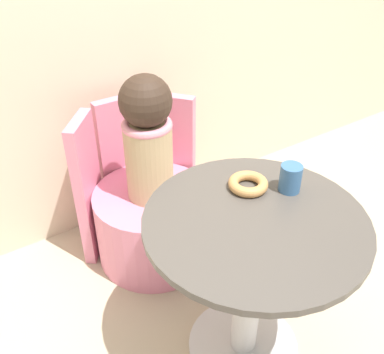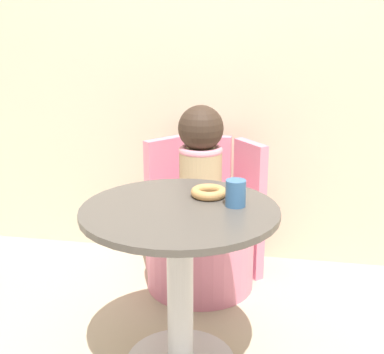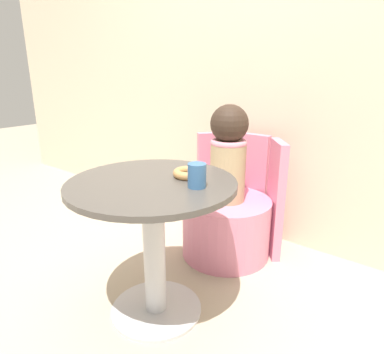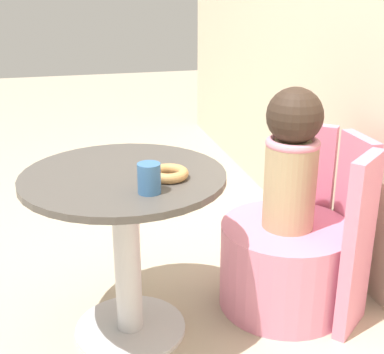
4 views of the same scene
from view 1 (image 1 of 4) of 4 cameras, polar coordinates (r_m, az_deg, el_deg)
ground_plane at (r=1.92m, az=9.08°, el=-20.69°), size 12.00×12.00×0.00m
round_table at (r=1.56m, az=7.55°, el=-10.71°), size 0.73×0.73×0.65m
tub_chair at (r=2.14m, az=-4.94°, el=-6.00°), size 0.53×0.53×0.36m
booth_backrest at (r=2.19m, az=-7.99°, el=0.72°), size 0.63×0.23×0.71m
child_figure at (r=1.87m, az=-5.66°, el=5.09°), size 0.22×0.22×0.56m
donut at (r=1.55m, az=7.14°, el=-0.87°), size 0.14×0.14×0.04m
cup at (r=1.55m, az=12.40°, el=-0.14°), size 0.07×0.07×0.10m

